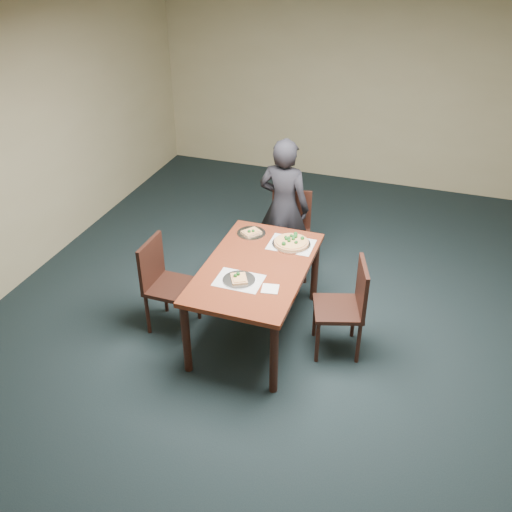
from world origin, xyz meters
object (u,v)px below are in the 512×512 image
(chair_far, at_px, (291,228))
(chair_left, at_px, (164,280))
(dining_table, at_px, (256,274))
(chair_right, at_px, (347,303))
(slice_plate_near, at_px, (239,279))
(diner, at_px, (284,207))
(pizza_pan, at_px, (291,242))
(slice_plate_far, at_px, (251,233))

(chair_far, xyz_separation_m, chair_left, (-0.85, -1.33, 0.00))
(dining_table, xyz_separation_m, chair_far, (-0.00, 1.16, -0.14))
(chair_right, relative_size, slice_plate_near, 3.25)
(chair_far, relative_size, diner, 0.60)
(pizza_pan, relative_size, slice_plate_far, 1.30)
(chair_right, xyz_separation_m, pizza_pan, (-0.64, 0.43, 0.26))
(chair_far, xyz_separation_m, slice_plate_far, (-0.23, -0.63, 0.25))
(chair_right, distance_m, pizza_pan, 0.81)
(chair_far, relative_size, pizza_pan, 2.50)
(chair_left, xyz_separation_m, diner, (0.77, 1.33, 0.25))
(dining_table, distance_m, chair_left, 0.88)
(pizza_pan, height_order, slice_plate_far, pizza_pan)
(pizza_pan, bearing_deg, diner, 111.95)
(chair_far, bearing_deg, chair_left, -135.47)
(slice_plate_far, bearing_deg, chair_left, -131.86)
(chair_right, bearing_deg, dining_table, -105.58)
(slice_plate_far, bearing_deg, pizza_pan, -9.51)
(diner, distance_m, pizza_pan, 0.76)
(dining_table, height_order, chair_left, chair_left)
(chair_far, distance_m, pizza_pan, 0.78)
(dining_table, xyz_separation_m, pizza_pan, (0.20, 0.46, 0.12))
(diner, relative_size, slice_plate_near, 5.43)
(slice_plate_near, bearing_deg, diner, 90.92)
(diner, bearing_deg, slice_plate_far, 82.01)
(diner, bearing_deg, chair_right, 134.11)
(dining_table, height_order, slice_plate_near, slice_plate_near)
(chair_left, distance_m, chair_right, 1.70)
(chair_far, xyz_separation_m, slice_plate_near, (-0.06, -1.43, 0.25))
(dining_table, distance_m, pizza_pan, 0.51)
(chair_far, xyz_separation_m, pizza_pan, (0.20, -0.71, 0.26))
(chair_far, bearing_deg, slice_plate_far, -122.53)
(pizza_pan, bearing_deg, chair_right, -33.83)
(dining_table, height_order, diner, diner)
(chair_left, distance_m, slice_plate_far, 0.97)
(chair_far, distance_m, slice_plate_near, 1.46)
(chair_right, bearing_deg, slice_plate_far, -132.63)
(dining_table, height_order, slice_plate_far, slice_plate_far)
(dining_table, relative_size, pizza_pan, 4.13)
(chair_far, bearing_deg, slice_plate_near, -105.28)
(dining_table, relative_size, slice_plate_far, 5.36)
(pizza_pan, xyz_separation_m, slice_plate_far, (-0.43, 0.07, -0.01))
(chair_far, relative_size, chair_left, 1.00)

